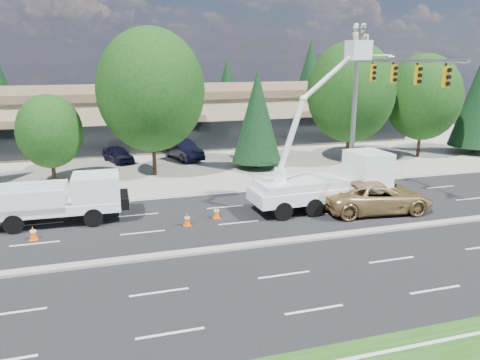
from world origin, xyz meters
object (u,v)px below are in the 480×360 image
object	(u,v)px
signal_mast	(373,97)
bucket_truck	(333,171)
utility_pickup	(66,203)
minivan	(376,197)

from	to	relation	value
signal_mast	bucket_truck	distance (m)	6.30
utility_pickup	bucket_truck	distance (m)	14.74
utility_pickup	minivan	size ratio (longest dim) A/B	1.05
utility_pickup	minivan	distance (m)	16.96
bucket_truck	minivan	distance (m)	2.83
signal_mast	minivan	distance (m)	7.00
signal_mast	bucket_truck	bearing A→B (deg)	-145.57
signal_mast	bucket_truck	xyz separation A→B (m)	(-4.09, -2.81, -3.88)
signal_mast	minivan	size ratio (longest dim) A/B	1.63
signal_mast	bucket_truck	size ratio (longest dim) A/B	0.99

